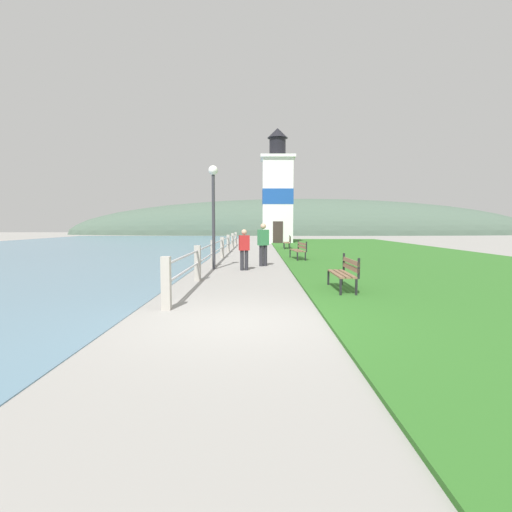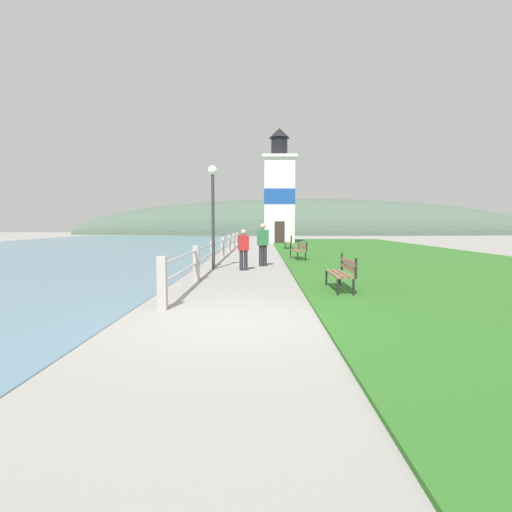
# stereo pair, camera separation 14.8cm
# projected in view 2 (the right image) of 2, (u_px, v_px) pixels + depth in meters

# --- Properties ---
(ground_plane) EXTENTS (160.00, 160.00, 0.00)m
(ground_plane) POSITION_uv_depth(u_px,v_px,m) (232.00, 322.00, 7.09)
(ground_plane) COLOR gray
(grass_verge) EXTENTS (12.00, 46.21, 0.06)m
(grass_verge) POSITION_uv_depth(u_px,v_px,m) (387.00, 255.00, 22.34)
(grass_verge) COLOR #2D6623
(grass_verge) RESTS_ON ground_plane
(water_strip) EXTENTS (24.00, 73.93, 0.01)m
(water_strip) POSITION_uv_depth(u_px,v_px,m) (4.00, 255.00, 22.62)
(water_strip) COLOR slate
(water_strip) RESTS_ON ground_plane
(seawall_railing) EXTENTS (0.18, 25.36, 1.09)m
(seawall_railing) POSITION_uv_depth(u_px,v_px,m) (223.00, 246.00, 20.60)
(seawall_railing) COLOR #A8A399
(seawall_railing) RESTS_ON ground_plane
(park_bench_near) EXTENTS (0.48, 1.67, 0.94)m
(park_bench_near) POSITION_uv_depth(u_px,v_px,m) (343.00, 271.00, 10.17)
(park_bench_near) COLOR brown
(park_bench_near) RESTS_ON ground_plane
(park_bench_midway) EXTENTS (0.66, 2.00, 0.94)m
(park_bench_midway) POSITION_uv_depth(u_px,v_px,m) (299.00, 249.00, 19.27)
(park_bench_midway) COLOR brown
(park_bench_midway) RESTS_ON ground_plane
(park_bench_far) EXTENTS (0.55, 1.94, 0.94)m
(park_bench_far) POSITION_uv_depth(u_px,v_px,m) (289.00, 241.00, 27.69)
(park_bench_far) COLOR brown
(park_bench_far) RESTS_ON ground_plane
(lighthouse) EXTENTS (3.13, 3.13, 10.48)m
(lighthouse) POSITION_uv_depth(u_px,v_px,m) (279.00, 194.00, 36.75)
(lighthouse) COLOR white
(lighthouse) RESTS_ON ground_plane
(person_strolling) EXTENTS (0.42, 0.30, 1.55)m
(person_strolling) POSITION_uv_depth(u_px,v_px,m) (244.00, 248.00, 14.99)
(person_strolling) COLOR #28282D
(person_strolling) RESTS_ON ground_plane
(person_by_railing) EXTENTS (0.49, 0.42, 1.77)m
(person_by_railing) POSITION_uv_depth(u_px,v_px,m) (263.00, 243.00, 16.50)
(person_by_railing) COLOR #28282D
(person_by_railing) RESTS_ON ground_plane
(lamp_post) EXTENTS (0.36, 0.36, 3.96)m
(lamp_post) POSITION_uv_depth(u_px,v_px,m) (213.00, 198.00, 15.22)
(lamp_post) COLOR #333338
(lamp_post) RESTS_ON ground_plane
(distant_hillside) EXTENTS (80.00, 16.00, 12.00)m
(distant_hillside) POSITION_uv_depth(u_px,v_px,m) (305.00, 235.00, 67.59)
(distant_hillside) COLOR #475B4C
(distant_hillside) RESTS_ON ground_plane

